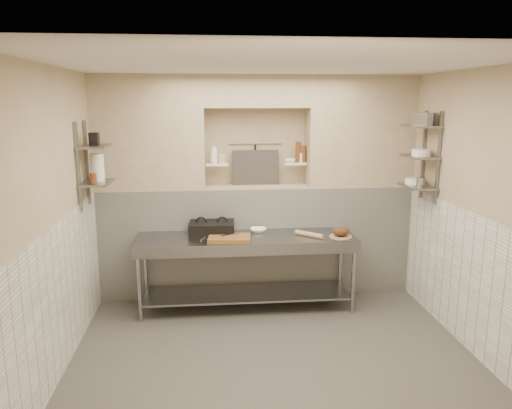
{
  "coord_description": "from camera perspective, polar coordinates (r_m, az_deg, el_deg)",
  "views": [
    {
      "loc": [
        -0.61,
        -4.53,
        2.48
      ],
      "look_at": [
        -0.09,
        0.9,
        1.35
      ],
      "focal_mm": 35.0,
      "sensor_mm": 36.0,
      "label": 1
    }
  ],
  "objects": [
    {
      "name": "shelf_rail_right_b",
      "position": [
        6.0,
        20.13,
        4.97
      ],
      "size": [
        0.03,
        0.03,
        1.05
      ],
      "primitive_type": "cube",
      "color": "slate",
      "rests_on": "wall_right"
    },
    {
      "name": "splash_panel",
      "position": [
        6.46,
        -0.04,
        4.24
      ],
      "size": [
        0.6,
        0.08,
        0.45
      ],
      "primitive_type": "cube",
      "rotation": [
        -0.14,
        0.0,
        0.0
      ],
      "color": "#383330",
      "rests_on": "alcove_sill"
    },
    {
      "name": "bread_loaf",
      "position": [
        5.99,
        9.67,
        -3.02
      ],
      "size": [
        0.19,
        0.19,
        0.12
      ],
      "primitive_type": "ellipsoid",
      "color": "#4C2D19",
      "rests_on": "bread_board"
    },
    {
      "name": "mixing_bowl",
      "position": [
        6.15,
        0.25,
        -2.94
      ],
      "size": [
        0.22,
        0.22,
        0.05
      ],
      "primitive_type": "imported",
      "rotation": [
        0.0,
        0.0,
        -0.09
      ],
      "color": "white",
      "rests_on": "prep_table"
    },
    {
      "name": "wainscot_right",
      "position": [
        5.52,
        23.23,
        -8.11
      ],
      "size": [
        0.02,
        3.9,
        1.4
      ],
      "primitive_type": "cube",
      "color": "white",
      "rests_on": "floor"
    },
    {
      "name": "shelf_rail_left_b",
      "position": [
        5.59,
        -19.65,
        4.04
      ],
      "size": [
        0.03,
        0.03,
        0.95
      ],
      "primitive_type": "cube",
      "color": "slate",
      "rests_on": "wall_left"
    },
    {
      "name": "utensil_rail",
      "position": [
        6.5,
        -0.1,
        7.04
      ],
      "size": [
        0.7,
        0.02,
        0.02
      ],
      "primitive_type": "cylinder",
      "rotation": [
        0.0,
        1.57,
        0.0
      ],
      "color": "gray",
      "rests_on": "wall_back"
    },
    {
      "name": "wall_front",
      "position": [
        2.82,
        7.61,
        -10.99
      ],
      "size": [
        4.0,
        0.1,
        2.8
      ],
      "primitive_type": "cube",
      "color": "tan",
      "rests_on": "ground"
    },
    {
      "name": "jug_left",
      "position": [
        5.82,
        -17.7,
        4.09
      ],
      "size": [
        0.15,
        0.15,
        0.3
      ],
      "primitive_type": "cylinder",
      "color": "white",
      "rests_on": "wall_shelf_left_lower"
    },
    {
      "name": "wall_back",
      "position": [
        6.64,
        -0.17,
        2.36
      ],
      "size": [
        4.0,
        0.1,
        2.8
      ],
      "primitive_type": "cube",
      "color": "tan",
      "rests_on": "ground"
    },
    {
      "name": "rolling_pin",
      "position": [
        5.98,
        6.08,
        -3.41
      ],
      "size": [
        0.31,
        0.29,
        0.06
      ],
      "primitive_type": "cylinder",
      "rotation": [
        1.57,
        0.0,
        0.82
      ],
      "color": "tan",
      "rests_on": "prep_table"
    },
    {
      "name": "wall_left",
      "position": [
        4.87,
        -22.55,
        -2.02
      ],
      "size": [
        0.1,
        3.9,
        2.8
      ],
      "primitive_type": "cube",
      "color": "tan",
      "rests_on": "ground"
    },
    {
      "name": "backwall_pillar_left",
      "position": [
        6.33,
        -12.11,
        8.01
      ],
      "size": [
        1.35,
        0.4,
        1.4
      ],
      "primitive_type": "cube",
      "color": "tan",
      "rests_on": "backwall_lower"
    },
    {
      "name": "wall_shelf_left_upper",
      "position": [
        5.73,
        -17.99,
        6.34
      ],
      "size": [
        0.3,
        0.5,
        0.03
      ],
      "primitive_type": "cube",
      "color": "slate",
      "rests_on": "wall_left"
    },
    {
      "name": "backwall_header",
      "position": [
        6.31,
        0.04,
        12.8
      ],
      "size": [
        1.3,
        0.4,
        0.4
      ],
      "primitive_type": "cube",
      "color": "tan",
      "rests_on": "backwall_lower"
    },
    {
      "name": "basket_right",
      "position": [
        6.03,
        18.71,
        9.24
      ],
      "size": [
        0.26,
        0.28,
        0.14
      ],
      "primitive_type": "cube",
      "rotation": [
        0.0,
        0.0,
        0.43
      ],
      "color": "gray",
      "rests_on": "wall_shelf_right_upper"
    },
    {
      "name": "wall_shelf_right_mid",
      "position": [
        6.12,
        18.19,
        5.22
      ],
      "size": [
        0.3,
        0.5,
        0.02
      ],
      "primitive_type": "cube",
      "color": "slate",
      "rests_on": "wall_right"
    },
    {
      "name": "condiment_a",
      "position": [
        6.43,
        5.47,
        5.77
      ],
      "size": [
        0.06,
        0.06,
        0.22
      ],
      "primitive_type": "cylinder",
      "color": "#5C2E14",
      "rests_on": "alcove_shelf_right"
    },
    {
      "name": "bread_board",
      "position": [
        6.01,
        9.65,
        -3.63
      ],
      "size": [
        0.27,
        0.27,
        0.02
      ],
      "primitive_type": "cylinder",
      "color": "tan",
      "rests_on": "prep_table"
    },
    {
      "name": "shelf_rail_right_a",
      "position": [
        6.36,
        18.59,
        5.42
      ],
      "size": [
        0.03,
        0.03,
        1.05
      ],
      "primitive_type": "cube",
      "color": "slate",
      "rests_on": "wall_right"
    },
    {
      "name": "wall_shelf_left_lower",
      "position": [
        5.78,
        -17.74,
        2.39
      ],
      "size": [
        0.3,
        0.5,
        0.02
      ],
      "primitive_type": "cube",
      "color": "slate",
      "rests_on": "wall_left"
    },
    {
      "name": "panini_press",
      "position": [
        6.07,
        -5.06,
        -2.7
      ],
      "size": [
        0.56,
        0.42,
        0.15
      ],
      "rotation": [
        0.0,
        0.0,
        -0.05
      ],
      "color": "black",
      "rests_on": "prep_table"
    },
    {
      "name": "cutting_board",
      "position": [
        5.81,
        -3.06,
        -3.85
      ],
      "size": [
        0.52,
        0.39,
        0.04
      ],
      "primitive_type": "cube",
      "rotation": [
        0.0,
        0.0,
        -0.11
      ],
      "color": "brown",
      "rests_on": "prep_table"
    },
    {
      "name": "shelf_rail_left_a",
      "position": [
        5.97,
        -18.74,
        4.56
      ],
      "size": [
        0.03,
        0.03,
        0.95
      ],
      "primitive_type": "cube",
      "color": "slate",
      "rests_on": "wall_left"
    },
    {
      "name": "hanging_steel",
      "position": [
        6.49,
        -0.09,
        5.53
      ],
      "size": [
        0.02,
        0.02,
        0.3
      ],
      "primitive_type": "cylinder",
      "color": "black",
      "rests_on": "utensil_rail"
    },
    {
      "name": "bowl_alcove",
      "position": [
        6.39,
        3.9,
        5.0
      ],
      "size": [
        0.16,
        0.16,
        0.05
      ],
      "primitive_type": "imported",
      "rotation": [
        0.0,
        0.0,
        -0.11
      ],
      "color": "white",
      "rests_on": "alcove_shelf_right"
    },
    {
      "name": "wall_right",
      "position": [
        5.36,
        24.39,
        -0.98
      ],
      "size": [
        0.1,
        3.9,
        2.8
      ],
      "primitive_type": "cube",
      "color": "tan",
      "rests_on": "ground"
    },
    {
      "name": "alcove_shelf_left",
      "position": [
        6.33,
        -4.48,
        4.59
      ],
      "size": [
        0.28,
        0.16,
        0.02
      ],
      "primitive_type": "cube",
      "color": "white",
      "rests_on": "backwall_lower"
    },
    {
      "name": "box_left_upper",
      "position": [
        5.74,
        -18.01,
        7.15
      ],
      "size": [
        0.1,
        0.1,
        0.14
      ],
      "primitive_type": "cube",
      "rotation": [
        0.0,
        0.0,
        -0.03
      ],
      "color": "black",
      "rests_on": "wall_shelf_left_upper"
    },
    {
      "name": "jar_left",
      "position": [
        5.62,
        -18.12,
        2.83
      ],
      "size": [
        0.08,
        0.08,
        0.11
      ],
      "primitive_type": "cylinder",
      "color": "#5C2E14",
      "rests_on": "wall_shelf_left_lower"
    },
    {
      "name": "bowl_right",
      "position": [
        6.26,
        17.64,
        2.57
      ],
      "size": [
        0.22,
        0.22,
        0.07
      ],
      "primitive_type": "cylinder",
      "color": "white",
      "rests_on": "wall_shelf_right_lower"
    },
    {
      "name": "backwall_pillar_right",
      "position": [
        6.58,
        11.73,
        8.16
      ],
      "size": [
        1.35,
        0.4,
        1.4
      ],
      "primitive_type": "cube",
      "color": "tan",
      "rests_on": "backwall_lower"
    },
    {
      "name": "wall_shelf_right_upper",
      "position": [
        6.1,
        18.4,
        8.49
      ],
      "size": [
        0.3,
        0.5,
        0.03
      ],
      "primitive_type": "cube",
      "color": "slate",
      "rests_on": "wall_right"
    },
    {
      "name": "alcove_sill",
      "position": [
        6.4,
        0.04,
        2.08
      ],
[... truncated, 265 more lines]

